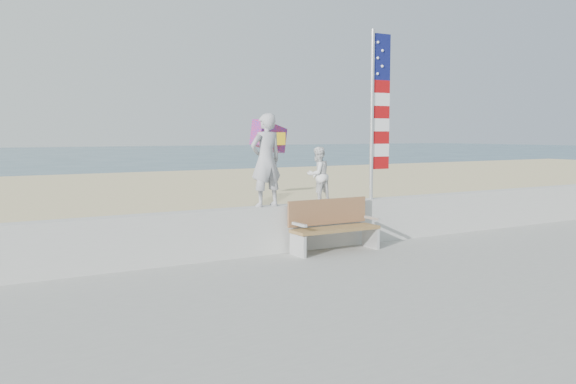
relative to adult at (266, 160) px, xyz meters
name	(u,v)px	position (x,y,z in m)	size (l,w,h in m)	color
ground	(333,284)	(0.16, -2.00, -1.96)	(220.00, 220.00, 0.00)	#325265
sand	(156,217)	(0.16, 7.00, -1.92)	(90.00, 40.00, 0.08)	beige
boardwalk	(547,350)	(0.16, -6.00, -1.83)	(50.00, 12.40, 0.10)	#9D9D98
seawall	(274,229)	(0.16, 0.00, -1.33)	(30.00, 0.35, 0.90)	beige
adult	(266,160)	(0.00, 0.00, 0.00)	(0.64, 0.42, 1.75)	#9E9EA4
child	(318,175)	(1.17, 0.00, -0.32)	(0.54, 0.42, 1.11)	silver
bench	(333,225)	(1.22, -0.45, -1.27)	(1.80, 0.57, 1.00)	olive
flag	(377,107)	(2.63, 0.00, 1.04)	(0.50, 0.08, 3.50)	silver
parafoil_kite	(270,137)	(1.24, 2.10, 0.42)	(1.13, 0.76, 0.77)	red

